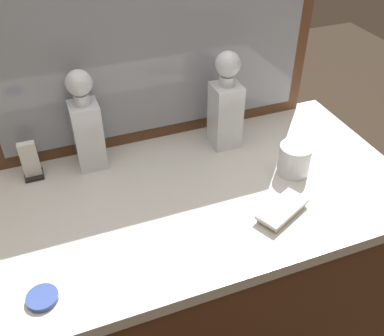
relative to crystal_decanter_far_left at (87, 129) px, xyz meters
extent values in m
cube|color=brown|center=(0.22, -0.21, -0.60)|extent=(1.13, 0.59, 0.90)
cube|color=silver|center=(0.22, -0.21, -0.13)|extent=(1.16, 0.61, 0.03)
cube|color=brown|center=(0.22, 0.08, 0.18)|extent=(0.97, 0.03, 0.60)
cube|color=gray|center=(0.22, 0.06, 0.18)|extent=(0.89, 0.01, 0.52)
cube|color=white|center=(0.00, 0.00, -0.02)|extent=(0.08, 0.08, 0.19)
cube|color=brown|center=(0.00, 0.00, -0.04)|extent=(0.06, 0.06, 0.15)
cylinder|color=white|center=(0.00, 0.00, 0.09)|extent=(0.04, 0.04, 0.03)
sphere|color=white|center=(0.00, 0.00, 0.14)|extent=(0.07, 0.07, 0.07)
cube|color=white|center=(0.39, -0.04, -0.02)|extent=(0.08, 0.08, 0.19)
cube|color=brown|center=(0.39, -0.04, -0.04)|extent=(0.07, 0.07, 0.15)
cylinder|color=white|center=(0.39, -0.04, 0.09)|extent=(0.04, 0.04, 0.03)
sphere|color=white|center=(0.39, -0.04, 0.14)|extent=(0.07, 0.07, 0.07)
cylinder|color=white|center=(0.51, -0.23, -0.07)|extent=(0.09, 0.09, 0.09)
cylinder|color=silver|center=(0.51, -0.23, -0.11)|extent=(0.08, 0.08, 0.01)
cube|color=#B7A88C|center=(0.40, -0.37, -0.11)|extent=(0.14, 0.11, 0.01)
cube|color=beige|center=(0.40, -0.37, -0.10)|extent=(0.16, 0.12, 0.01)
cylinder|color=#33478C|center=(-0.18, -0.42, -0.11)|extent=(0.06, 0.06, 0.01)
cube|color=black|center=(-0.16, 0.00, -0.11)|extent=(0.05, 0.05, 0.01)
cube|color=white|center=(-0.16, 0.00, -0.06)|extent=(0.05, 0.02, 0.11)
camera|label=1|loc=(-0.09, -1.03, 0.64)|focal=41.02mm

